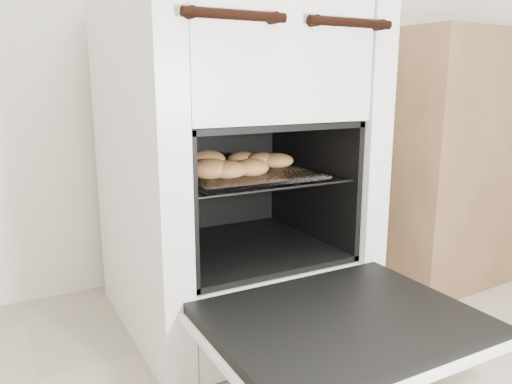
# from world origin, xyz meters

# --- Properties ---
(stove) EXTENTS (0.66, 0.73, 1.01)m
(stove) POSITION_xyz_m (-0.07, 1.13, 0.49)
(stove) COLOR silver
(stove) RESTS_ON ground
(oven_door) EXTENTS (0.59, 0.46, 0.04)m
(oven_door) POSITION_xyz_m (-0.07, 0.58, 0.22)
(oven_door) COLOR black
(oven_door) RESTS_ON stove
(oven_rack) EXTENTS (0.48, 0.46, 0.01)m
(oven_rack) POSITION_xyz_m (-0.07, 1.06, 0.47)
(oven_rack) COLOR black
(oven_rack) RESTS_ON stove
(foil_sheet) EXTENTS (0.37, 0.33, 0.01)m
(foil_sheet) POSITION_xyz_m (-0.07, 1.04, 0.48)
(foil_sheet) COLOR white
(foil_sheet) RESTS_ON oven_rack
(baked_rolls) EXTENTS (0.39, 0.30, 0.06)m
(baked_rolls) POSITION_xyz_m (-0.09, 1.06, 0.51)
(baked_rolls) COLOR #BF824C
(baked_rolls) RESTS_ON foil_sheet
(counter) EXTENTS (0.95, 0.66, 0.91)m
(counter) POSITION_xyz_m (0.95, 1.18, 0.46)
(counter) COLOR brown
(counter) RESTS_ON ground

